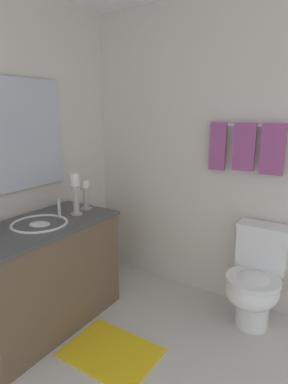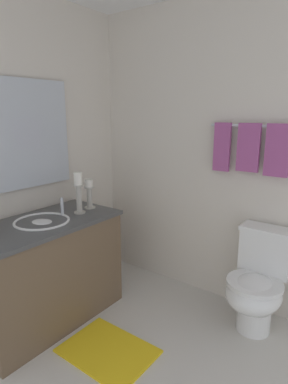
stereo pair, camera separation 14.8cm
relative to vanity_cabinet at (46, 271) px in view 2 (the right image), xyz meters
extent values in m
cube|color=silver|center=(1.20, 1.12, 0.83)|extent=(3.05, 0.04, 2.45)
cube|color=brown|center=(0.00, 0.00, -0.02)|extent=(0.55, 1.10, 0.77)
cube|color=#4C4C4C|center=(0.00, 0.00, 0.38)|extent=(0.58, 1.13, 0.03)
ellipsoid|color=white|center=(0.00, 0.00, 0.35)|extent=(0.38, 0.30, 0.11)
torus|color=white|center=(0.00, 0.00, 0.40)|extent=(0.40, 0.40, 0.02)
cylinder|color=silver|center=(0.00, 0.19, 0.47)|extent=(0.02, 0.02, 0.14)
cube|color=silver|center=(-0.28, 0.00, 1.01)|extent=(0.02, 1.01, 0.82)
cylinder|color=#B7B2A5|center=(0.03, 0.45, 0.40)|extent=(0.09, 0.09, 0.01)
cylinder|color=#B7B2A5|center=(0.03, 0.45, 0.48)|extent=(0.04, 0.04, 0.17)
cylinder|color=#B7B2A5|center=(0.03, 0.45, 0.58)|extent=(0.08, 0.08, 0.01)
cylinder|color=white|center=(0.03, 0.45, 0.61)|extent=(0.06, 0.06, 0.06)
cylinder|color=#B7B2A5|center=(0.06, 0.31, 0.40)|extent=(0.09, 0.09, 0.01)
cylinder|color=#B7B2A5|center=(0.06, 0.31, 0.51)|extent=(0.04, 0.04, 0.22)
cylinder|color=#B7B2A5|center=(0.06, 0.31, 0.62)|extent=(0.08, 0.08, 0.01)
cylinder|color=white|center=(0.06, 0.31, 0.67)|extent=(0.06, 0.06, 0.09)
cylinder|color=white|center=(1.33, 0.82, -0.31)|extent=(0.24, 0.24, 0.18)
ellipsoid|color=white|center=(1.33, 0.77, -0.08)|extent=(0.38, 0.46, 0.24)
cylinder|color=white|center=(1.33, 0.77, 0.00)|extent=(0.39, 0.39, 0.03)
cube|color=white|center=(1.33, 0.99, 0.16)|extent=(0.36, 0.17, 0.32)
cube|color=white|center=(1.33, 0.99, 0.34)|extent=(0.38, 0.19, 0.03)
cylinder|color=silver|center=(1.12, 1.06, 1.08)|extent=(0.62, 0.02, 0.02)
cube|color=#A54C8C|center=(0.91, 1.04, 0.91)|extent=(0.13, 0.03, 0.37)
cube|color=#A54C8C|center=(1.12, 1.04, 0.92)|extent=(0.17, 0.03, 0.36)
cube|color=#A54C8C|center=(1.32, 1.04, 0.91)|extent=(0.17, 0.03, 0.37)
cube|color=yellow|center=(0.62, 0.00, -0.39)|extent=(0.60, 0.44, 0.02)
camera|label=1|loc=(1.80, -1.42, 1.16)|focal=30.11mm
camera|label=2|loc=(1.92, -1.33, 1.16)|focal=30.11mm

